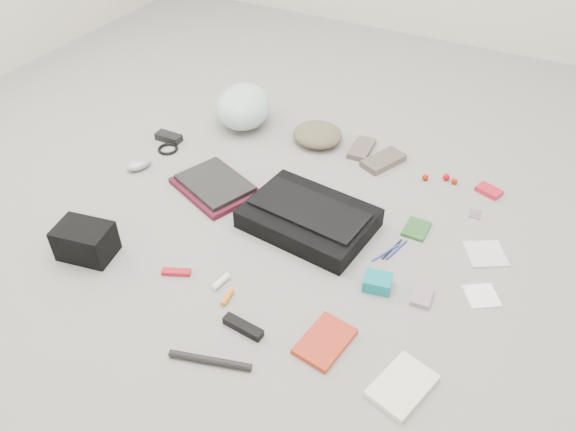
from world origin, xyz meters
The scene contains 33 objects.
ground_plane centered at (0.00, 0.00, 0.00)m, with size 4.00×4.00×0.00m, color gray.
messenger_bag centered at (0.07, 0.04, 0.04)m, with size 0.46×0.33×0.08m, color black.
bag_flap centered at (0.07, 0.04, 0.08)m, with size 0.43×0.20×0.01m, color black.
laptop_sleeve centered at (-0.37, 0.06, 0.01)m, with size 0.33×0.25×0.02m, color #551423.
laptop centered at (-0.37, 0.06, 0.03)m, with size 0.29×0.21×0.02m, color black.
bike_helmet centered at (-0.54, 0.57, 0.10)m, with size 0.26×0.32×0.19m, color silver.
beanie centered at (-0.16, 0.59, 0.04)m, with size 0.23×0.22×0.08m, color brown.
mitten_left centered at (0.05, 0.61, 0.01)m, with size 0.09×0.17×0.03m, color #665751.
mitten_right centered at (0.17, 0.56, 0.01)m, with size 0.10×0.20×0.03m, color #595047.
power_brick centered at (-0.77, 0.28, 0.02)m, with size 0.12×0.06×0.03m, color black.
cable_coil centered at (-0.72, 0.21, 0.01)m, with size 0.09×0.09×0.01m, color black.
mouse centered at (-0.75, 0.04, 0.02)m, with size 0.07×0.11×0.04m, color #9C9CA0.
camera_bag centered at (-0.56, -0.47, 0.06)m, with size 0.19×0.13×0.12m, color black.
multitool centered at (-0.22, -0.40, 0.01)m, with size 0.10×0.03×0.02m, color #AD121F.
toiletry_tube_white centered at (-0.06, -0.37, 0.01)m, with size 0.02×0.02×0.08m, color white.
toiletry_tube_orange centered at (-0.01, -0.42, 0.01)m, with size 0.02×0.02×0.07m, color orange.
u_lock centered at (0.11, -0.50, 0.01)m, with size 0.14×0.03×0.03m, color black.
bike_pump centered at (0.09, -0.65, 0.01)m, with size 0.02×0.02×0.25m, color black.
book_red centered at (0.36, -0.43, 0.01)m, with size 0.12×0.19×0.02m, color red.
book_white centered at (0.62, -0.47, 0.01)m, with size 0.13×0.19×0.02m, color #EBEAC8.
notepad centered at (0.44, 0.21, 0.01)m, with size 0.09×0.11×0.01m, color #275925.
pen_blue centered at (0.38, 0.03, 0.00)m, with size 0.01×0.01×0.14m, color #2A409D.
pen_black centered at (0.40, 0.06, 0.00)m, with size 0.01×0.01×0.13m, color black.
pen_navy centered at (0.41, 0.06, 0.00)m, with size 0.01×0.01×0.13m, color navy.
accordion_wallet centered at (0.41, -0.14, 0.02)m, with size 0.09×0.07×0.05m, color teal.
card_deck centered at (0.56, -0.11, 0.01)m, with size 0.06×0.09×0.02m, color #A58395.
napkin_top centered at (0.70, 0.19, 0.00)m, with size 0.13×0.13×0.01m, color silver.
napkin_bottom centered at (0.74, -0.01, 0.00)m, with size 0.10×0.10×0.01m, color white.
lollipop_a centered at (0.37, 0.53, 0.01)m, with size 0.03×0.03×0.03m, color #AD1302.
lollipop_b centered at (0.45, 0.57, 0.01)m, with size 0.03×0.03×0.03m, color #B8020C.
lollipop_c centered at (0.49, 0.56, 0.01)m, with size 0.03×0.03×0.03m, color #A71B01.
altoids_tin centered at (0.63, 0.57, 0.01)m, with size 0.10×0.06×0.02m, color red.
stamp_sheet centered at (0.62, 0.40, 0.00)m, with size 0.04×0.05×0.00m, color gray.
Camera 1 is at (0.75, -1.42, 1.41)m, focal length 35.00 mm.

